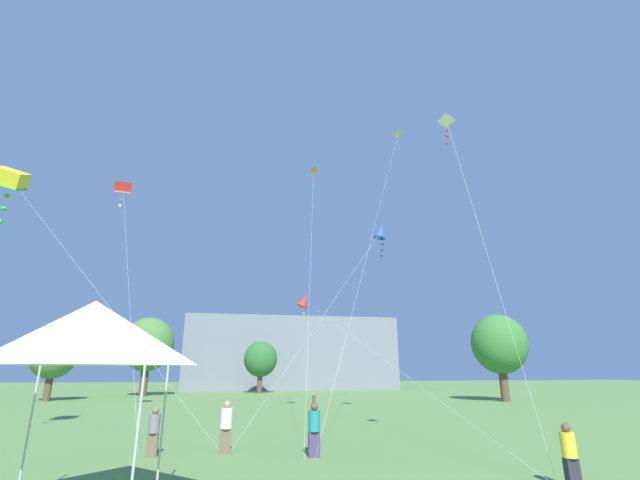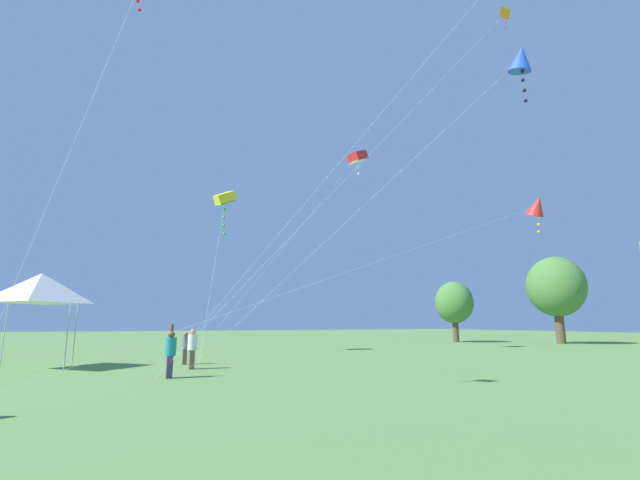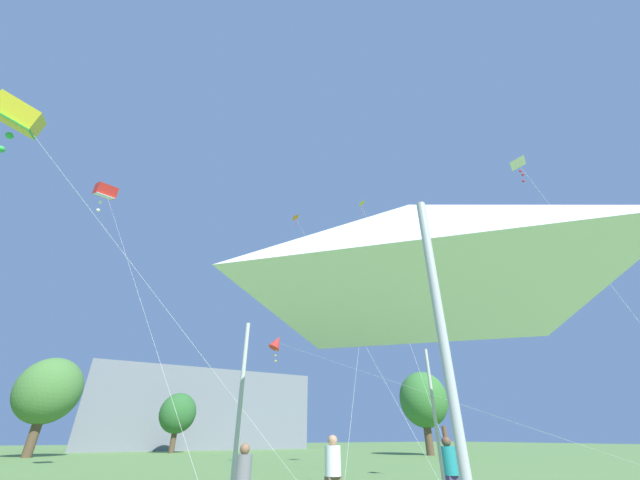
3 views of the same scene
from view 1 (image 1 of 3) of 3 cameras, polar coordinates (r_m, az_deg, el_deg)
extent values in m
cube|color=slate|center=(71.32, -3.87, -14.82)|extent=(32.76, 9.59, 10.98)
cylinder|color=brown|center=(51.47, -32.51, -16.27)|extent=(0.66, 0.66, 2.50)
ellipsoid|color=#477A38|center=(51.46, -31.95, -12.80)|extent=(4.48, 4.03, 4.70)
cylinder|color=brown|center=(47.35, 23.34, -17.29)|extent=(0.81, 0.81, 3.08)
ellipsoid|color=#387533|center=(47.40, 22.78, -12.63)|extent=(5.51, 4.96, 5.78)
cylinder|color=brown|center=(56.45, -22.43, -16.98)|extent=(0.88, 0.88, 3.34)
ellipsoid|color=#477A38|center=(56.51, -21.94, -12.74)|extent=(5.98, 5.38, 6.28)
cylinder|color=brown|center=(59.49, -8.05, -18.40)|extent=(0.64, 0.64, 2.45)
ellipsoid|color=#2D662D|center=(59.48, -7.93, -15.43)|extent=(4.38, 3.94, 4.60)
cylinder|color=#B7B7BC|center=(9.32, -23.40, -24.35)|extent=(0.05, 0.05, 3.02)
cylinder|color=#B7B7BC|center=(13.05, -34.35, -20.38)|extent=(0.05, 0.05, 3.02)
cylinder|color=#B7B7BC|center=(12.28, -20.30, -22.55)|extent=(0.05, 0.05, 3.02)
pyramid|color=white|center=(11.08, -28.17, -10.78)|extent=(3.36, 3.36, 1.42)
cube|color=#282833|center=(14.08, 30.63, -25.22)|extent=(0.35, 0.19, 0.74)
cylinder|color=yellow|center=(13.98, 30.19, -22.53)|extent=(0.37, 0.37, 0.61)
sphere|color=brown|center=(13.93, 29.93, -20.88)|extent=(0.23, 0.23, 0.23)
cube|color=brown|center=(17.73, -21.47, -24.07)|extent=(0.37, 0.20, 0.77)
cylinder|color=slate|center=(17.64, -21.21, -21.83)|extent=(0.39, 0.39, 0.64)
sphere|color=#896042|center=(17.60, -21.06, -20.46)|extent=(0.24, 0.24, 0.24)
cube|color=brown|center=(17.55, -12.54, -24.72)|extent=(0.41, 0.22, 0.85)
cylinder|color=white|center=(17.45, -12.37, -22.19)|extent=(0.43, 0.43, 0.71)
sphere|color=tan|center=(17.41, -12.26, -20.64)|extent=(0.27, 0.27, 0.27)
cube|color=#473860|center=(16.59, -0.79, -25.59)|extent=(0.40, 0.22, 0.84)
cylinder|color=teal|center=(16.49, -0.78, -22.96)|extent=(0.42, 0.42, 0.69)
sphere|color=brown|center=(16.45, -0.77, -21.35)|extent=(0.26, 0.26, 0.26)
cylinder|color=brown|center=(16.44, -0.80, -20.99)|extent=(0.15, 0.13, 0.59)
cylinder|color=silver|center=(23.44, 6.05, -13.84)|extent=(3.01, 23.69, 8.29)
cone|color=red|center=(35.08, -2.11, -8.11)|extent=(1.28, 0.94, 1.32)
sphere|color=yellow|center=(34.94, -2.09, -9.07)|extent=(0.15, 0.15, 0.15)
sphere|color=yellow|center=(34.95, -2.18, -9.75)|extent=(0.15, 0.15, 0.15)
sphere|color=yellow|center=(34.85, -2.14, -10.42)|extent=(0.15, 0.15, 0.15)
cylinder|color=silver|center=(23.53, 1.40, -8.67)|extent=(10.00, 11.08, 12.59)
cone|color=blue|center=(31.50, 8.12, 1.13)|extent=(1.49, 1.30, 1.29)
sphere|color=black|center=(31.32, 8.25, 0.11)|extent=(0.14, 0.14, 0.14)
sphere|color=black|center=(31.16, 8.34, -0.58)|extent=(0.14, 0.14, 0.14)
sphere|color=black|center=(31.11, 8.26, -1.33)|extent=(0.14, 0.14, 0.14)
sphere|color=black|center=(31.05, 8.17, -2.09)|extent=(0.14, 0.14, 0.14)
cylinder|color=silver|center=(25.43, -1.22, -1.62)|extent=(3.22, 17.01, 19.26)
pyramid|color=orange|center=(37.01, -0.88, 9.33)|extent=(0.61, 0.74, 0.45)
sphere|color=red|center=(36.78, -0.73, 8.80)|extent=(0.09, 0.09, 0.09)
sphere|color=red|center=(36.66, -0.76, 8.44)|extent=(0.09, 0.09, 0.09)
sphere|color=red|center=(36.53, -0.85, 8.09)|extent=(0.09, 0.09, 0.09)
cylinder|color=silver|center=(25.58, -24.23, -4.20)|extent=(5.66, 13.49, 15.79)
cube|color=red|center=(34.80, -24.79, 6.44)|extent=(1.50, 1.77, 1.25)
cube|color=white|center=(34.66, -24.87, 5.85)|extent=(1.38, 1.43, 0.57)
sphere|color=white|center=(34.56, -25.06, 5.08)|extent=(0.21, 0.21, 0.21)
sphere|color=white|center=(34.36, -25.12, 4.14)|extent=(0.21, 0.21, 0.21)
cylinder|color=silver|center=(27.16, 7.42, 2.47)|extent=(10.77, 17.25, 23.74)
pyramid|color=yellow|center=(41.27, 10.29, 13.75)|extent=(0.58, 0.89, 0.60)
sphere|color=pink|center=(40.95, 10.35, 13.17)|extent=(0.12, 0.12, 0.12)
sphere|color=pink|center=(40.82, 10.30, 12.74)|extent=(0.12, 0.12, 0.12)
sphere|color=pink|center=(40.63, 10.36, 12.36)|extent=(0.12, 0.12, 0.12)
sphere|color=pink|center=(40.53, 10.53, 11.92)|extent=(0.12, 0.12, 0.12)
cylinder|color=silver|center=(15.57, 21.75, -2.91)|extent=(0.60, 2.84, 12.73)
pyramid|color=white|center=(19.00, 16.50, 15.11)|extent=(0.84, 0.91, 0.18)
sphere|color=red|center=(18.76, 16.64, 13.82)|extent=(0.11, 0.11, 0.11)
sphere|color=red|center=(18.51, 16.59, 13.18)|extent=(0.11, 0.11, 0.11)
sphere|color=red|center=(18.43, 16.62, 12.24)|extent=(0.11, 0.11, 0.11)
cylinder|color=silver|center=(20.13, -26.92, -7.05)|extent=(10.47, 2.87, 11.48)
cube|color=yellow|center=(24.76, -36.00, 6.70)|extent=(1.46, 1.77, 1.50)
cube|color=green|center=(24.62, -36.16, 5.84)|extent=(1.20, 1.43, 0.81)
sphere|color=green|center=(24.43, -36.28, 4.76)|extent=(0.22, 0.22, 0.22)
sphere|color=green|center=(24.23, -36.57, 3.39)|extent=(0.22, 0.22, 0.22)
sphere|color=green|center=(24.10, -36.87, 1.96)|extent=(0.22, 0.22, 0.22)
camera|label=2|loc=(25.51, 45.96, -13.85)|focal=24.00mm
camera|label=3|loc=(10.02, -51.78, -17.35)|focal=20.00mm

